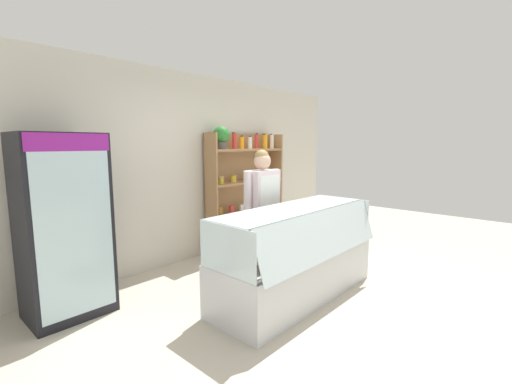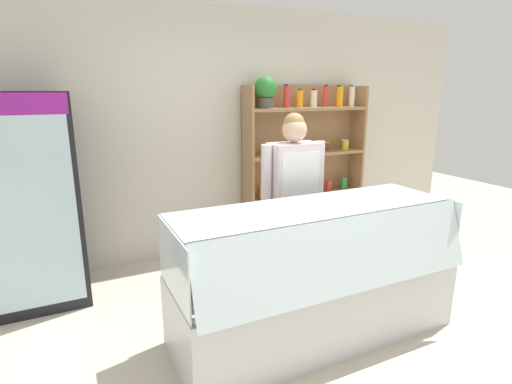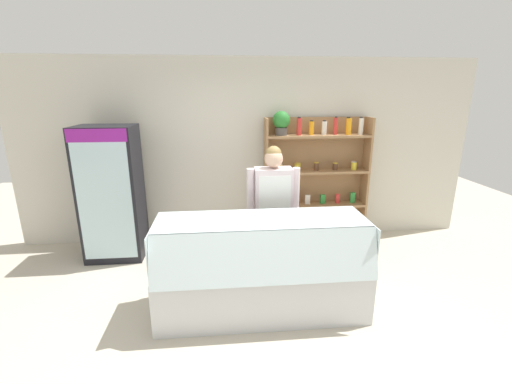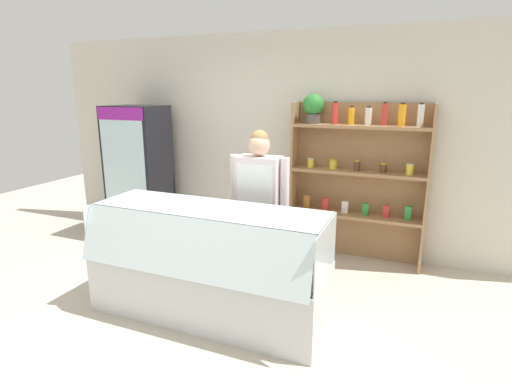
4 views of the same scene
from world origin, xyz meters
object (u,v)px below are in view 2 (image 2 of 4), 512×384
object	(u,v)px
deli_display_case	(314,296)
shop_clerk	(293,189)
drinks_fridge	(32,203)
shelving_unit	(300,152)

from	to	relation	value
deli_display_case	shop_clerk	size ratio (longest dim) A/B	1.30
drinks_fridge	shop_clerk	xyz separation A→B (m)	(2.08, -0.76, 0.06)
drinks_fridge	shelving_unit	xyz separation A→B (m)	(2.82, 0.33, 0.20)
shelving_unit	shop_clerk	distance (m)	1.33
drinks_fridge	deli_display_case	xyz separation A→B (m)	(1.86, -1.45, -0.59)
deli_display_case	drinks_fridge	bearing A→B (deg)	142.16
shelving_unit	shop_clerk	world-z (taller)	shelving_unit
drinks_fridge	deli_display_case	distance (m)	2.43
shelving_unit	shop_clerk	size ratio (longest dim) A/B	1.20
shelving_unit	shop_clerk	xyz separation A→B (m)	(-0.75, -1.10, -0.14)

